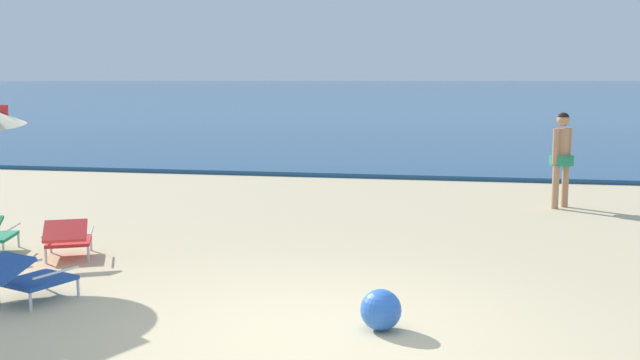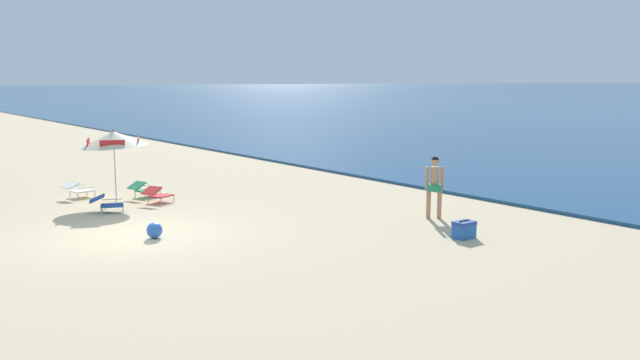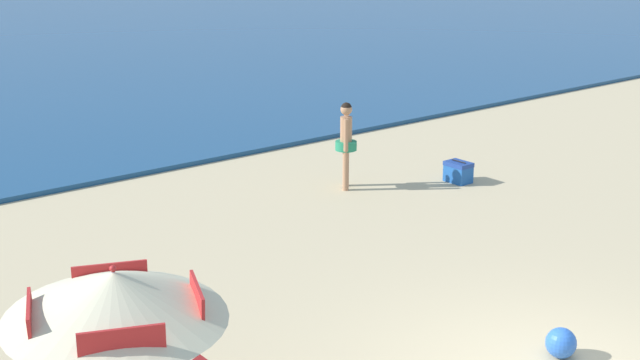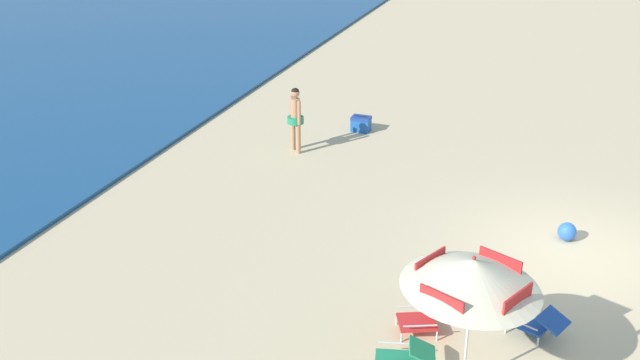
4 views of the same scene
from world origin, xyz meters
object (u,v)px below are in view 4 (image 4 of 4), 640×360
lounge_chair_under_umbrella (405,357)px  person_standing_near_shore (295,115)px  beach_umbrella_striped_main (473,274)px  lounge_chair_beside_umbrella (425,318)px  lounge_chair_facing_sea (538,322)px  cooler_box (361,124)px  beach_ball (567,232)px

lounge_chair_under_umbrella → person_standing_near_shore: 9.02m
beach_umbrella_striped_main → lounge_chair_beside_umbrella: beach_umbrella_striped_main is taller
beach_umbrella_striped_main → lounge_chair_beside_umbrella: 2.12m
lounge_chair_under_umbrella → lounge_chair_facing_sea: (1.65, -1.73, 0.00)m
lounge_chair_under_umbrella → lounge_chair_beside_umbrella: size_ratio=0.97×
beach_umbrella_striped_main → person_standing_near_shore: bearing=37.6°
cooler_box → person_standing_near_shore: bearing=151.3°
lounge_chair_beside_umbrella → lounge_chair_facing_sea: size_ratio=1.01×
person_standing_near_shore → beach_ball: (-2.37, -6.74, -0.77)m
lounge_chair_facing_sea → beach_ball: lounge_chair_facing_sea is taller
beach_umbrella_striped_main → person_standing_near_shore: beach_umbrella_striped_main is taller
lounge_chair_facing_sea → cooler_box: 9.60m
lounge_chair_beside_umbrella → lounge_chair_facing_sea: (0.53, -1.70, 0.00)m
lounge_chair_beside_umbrella → beach_ball: 4.44m
person_standing_near_shore → lounge_chair_under_umbrella: bearing=-147.0°
lounge_chair_facing_sea → beach_umbrella_striped_main: bearing=152.6°
lounge_chair_beside_umbrella → lounge_chair_facing_sea: bearing=-72.7°
person_standing_near_shore → cooler_box: person_standing_near_shore is taller
lounge_chair_facing_sea → person_standing_near_shore: person_standing_near_shore is taller
beach_umbrella_striped_main → lounge_chair_under_umbrella: 1.83m
lounge_chair_under_umbrella → lounge_chair_beside_umbrella: (1.13, -0.03, 0.00)m
lounge_chair_under_umbrella → person_standing_near_shore: size_ratio=0.60×
lounge_chair_facing_sea → lounge_chair_beside_umbrella: bearing=107.3°
lounge_chair_under_umbrella → lounge_chair_beside_umbrella: bearing=-1.4°
lounge_chair_beside_umbrella → cooler_box: (8.35, 3.87, -0.07)m
beach_ball → beach_umbrella_striped_main: bearing=169.4°
lounge_chair_facing_sea → beach_ball: (3.52, -0.12, -0.09)m
person_standing_near_shore → beach_ball: bearing=-109.4°
lounge_chair_beside_umbrella → beach_ball: size_ratio=2.77×
lounge_chair_under_umbrella → lounge_chair_beside_umbrella: 1.13m
lounge_chair_facing_sea → beach_ball: size_ratio=2.73×
cooler_box → beach_ball: size_ratio=1.36×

